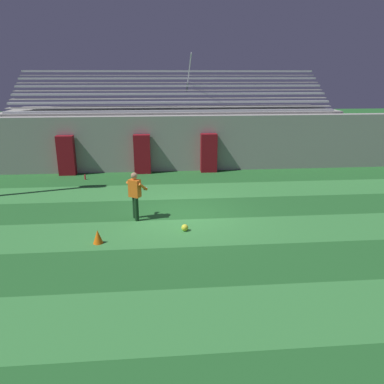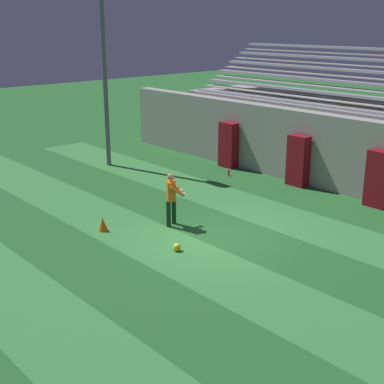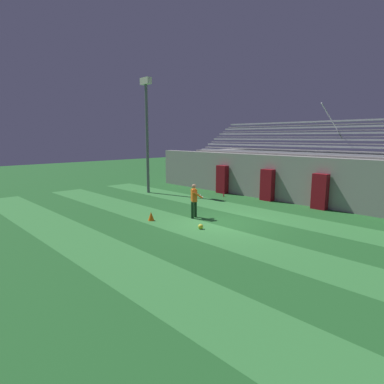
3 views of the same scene
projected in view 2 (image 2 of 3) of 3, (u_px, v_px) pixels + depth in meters
ground_plane at (218, 237)px, 15.69m from camera, size 80.00×80.00×0.00m
turf_stripe_near at (26, 307)px, 11.86m from camera, size 28.00×2.18×0.01m
turf_stripe_mid at (175, 253)px, 14.64m from camera, size 28.00×2.18×0.01m
turf_stripe_far at (277, 216)px, 17.42m from camera, size 28.00×2.18×0.01m
back_wall at (345, 155)px, 19.41m from camera, size 24.00×0.60×2.80m
padding_pillar_gate_left at (298, 161)px, 20.38m from camera, size 0.81×0.44×1.95m
padding_pillar_gate_right at (379, 179)px, 18.01m from camera, size 0.81×0.44×1.95m
padding_pillar_far_left at (228, 145)px, 23.00m from camera, size 0.81×0.44×1.95m
bleacher_stand at (384, 142)px, 21.10m from camera, size 18.00×4.75×5.83m
floodlight_pole at (103, 48)px, 22.09m from camera, size 0.90×0.36×7.86m
goalkeeper at (172, 196)px, 16.34m from camera, size 0.73×0.71×1.67m
soccer_ball at (177, 247)px, 14.72m from camera, size 0.22×0.22×0.22m
traffic_cone at (103, 224)px, 16.11m from camera, size 0.30×0.30×0.42m
water_bottle at (229, 173)px, 21.91m from camera, size 0.07×0.07×0.24m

